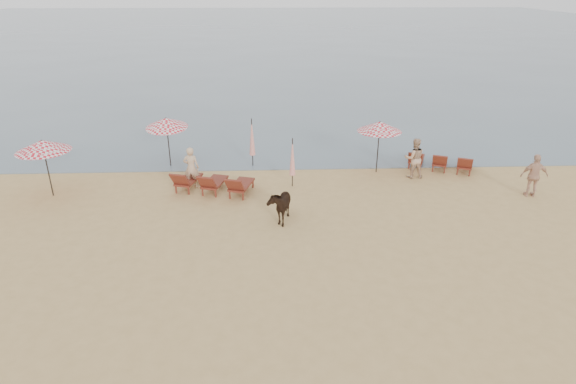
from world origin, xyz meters
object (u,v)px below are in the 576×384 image
Objects in this scene: lounger_cluster_right at (440,161)px; umbrella_closed_right at (292,157)px; umbrella_open_right at (380,126)px; lounger_cluster_left at (212,182)px; umbrella_open_left_a at (43,146)px; umbrella_open_left_b at (166,123)px; beachgoer_left at (191,168)px; beachgoer_right_a at (414,158)px; beachgoer_right_b at (534,176)px; cow at (280,204)px; umbrella_closed_left at (252,137)px.

umbrella_closed_right is at bearing -144.35° from lounger_cluster_right.
lounger_cluster_left is at bearing -141.55° from umbrella_open_right.
umbrella_open_left_a is 5.27m from umbrella_open_left_b.
lounger_cluster_left is 1.17m from beachgoer_left.
umbrella_open_right is 2.05m from beachgoer_right_a.
beachgoer_right_a is at bearing 15.10° from umbrella_open_left_a.
lounger_cluster_left is 1.91× the size of beachgoer_right_b.
umbrella_closed_right is (3.31, 0.55, 0.85)m from lounger_cluster_left.
umbrella_open_left_b is at bearing -55.25° from beachgoer_left.
cow is 0.86× the size of beachgoer_right_a.
cow is 4.83m from beachgoer_left.
lounger_cluster_right is 8.73m from umbrella_closed_left.
umbrella_open_left_b is at bearing 141.92° from lounger_cluster_left.
beachgoer_right_a is (11.00, -1.87, -1.20)m from umbrella_open_left_b.
lounger_cluster_right is 1.77× the size of beachgoer_right_a.
umbrella_open_right reaches higher than cow.
lounger_cluster_left is 12.96m from beachgoer_right_b.
cow is at bearing -50.28° from umbrella_open_left_b.
umbrella_open_left_b is (-2.31, 3.19, 1.64)m from lounger_cluster_left.
umbrella_closed_left reaches higher than beachgoer_left.
beachgoer_right_b is at bearing -26.41° from lounger_cluster_right.
cow reaches higher than lounger_cluster_right.
umbrella_open_left_b is (4.18, 3.21, -0.02)m from umbrella_open_left_a.
beachgoer_right_b reaches higher than cow.
lounger_cluster_right is (10.20, 2.21, -0.04)m from lounger_cluster_left.
umbrella_open_right is at bearing -10.02° from umbrella_closed_left.
beachgoer_right_a is 4.77m from beachgoer_right_b.
umbrella_closed_left is 3.03m from umbrella_closed_right.
lounger_cluster_right is at bearing -5.48° from umbrella_closed_left.
lounger_cluster_right is 3.44m from umbrella_open_right.
lounger_cluster_left is at bearing -55.23° from umbrella_open_left_b.
umbrella_open_left_a reaches higher than lounger_cluster_left.
umbrella_closed_left is at bearing -163.32° from lounger_cluster_right.
lounger_cluster_left is 2.21× the size of cow.
umbrella_open_right is at bearing 56.39° from cow.
beachgoer_right_a is at bearing -127.50° from lounger_cluster_right.
beachgoer_left is (-2.48, -2.43, -0.52)m from umbrella_closed_left.
umbrella_closed_left is at bearing -129.16° from beachgoer_left.
lounger_cluster_left is at bearing 10.18° from umbrella_open_left_a.
umbrella_open_right reaches higher than beachgoer_right_a.
umbrella_closed_left reaches higher than beachgoer_right_b.
lounger_cluster_right is 1.34× the size of umbrella_open_right.
umbrella_open_left_b is at bearing 177.65° from umbrella_closed_left.
lounger_cluster_right is at bearing -165.38° from beachgoer_left.
umbrella_closed_left is 1.49× the size of cow.
lounger_cluster_right is 1.39× the size of umbrella_closed_left.
umbrella_open_left_a is 9.66m from cow.
umbrella_open_right is 8.36m from beachgoer_left.
lounger_cluster_left is at bearing 4.97° from beachgoer_right_b.
umbrella_closed_left is (-8.63, 0.83, 0.99)m from lounger_cluster_right.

